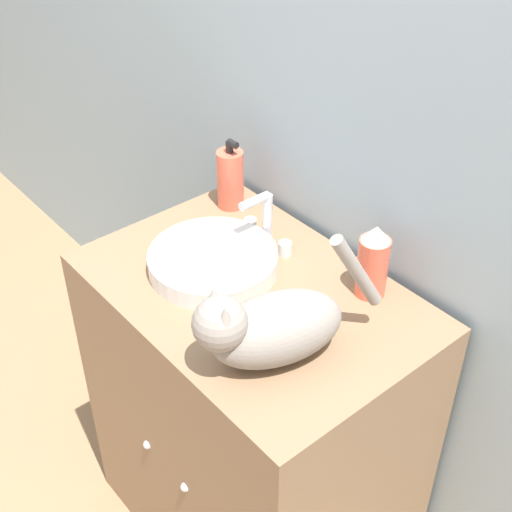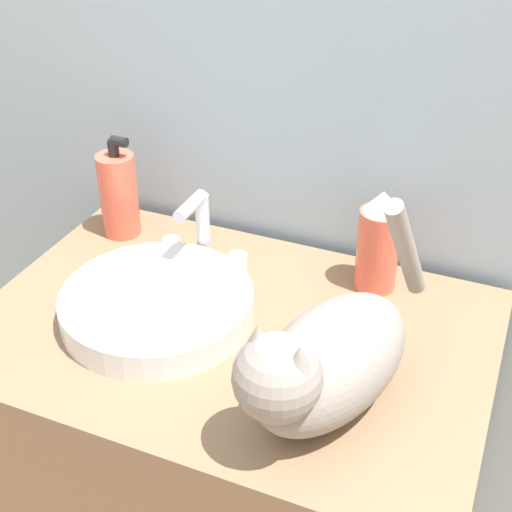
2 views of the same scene
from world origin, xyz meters
The scene contains 7 objects.
wall_back centered at (0.00, 0.59, 1.25)m, with size 6.00×0.05×2.50m.
vanity_cabinet centered at (0.00, 0.27, 0.45)m, with size 0.80×0.56×0.90m.
sink_basin centered at (-0.12, 0.25, 0.93)m, with size 0.31×0.31×0.05m.
faucet centered at (-0.12, 0.41, 0.97)m, with size 0.16×0.10×0.15m.
cat centered at (0.19, 0.16, 0.99)m, with size 0.22×0.41×0.26m.
soap_bottle centered at (-0.31, 0.46, 0.99)m, with size 0.07×0.07×0.20m.
spray_bottle centered at (0.18, 0.47, 0.99)m, with size 0.07×0.07×0.18m.
Camera 2 is at (0.38, -0.52, 1.60)m, focal length 50.00 mm.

